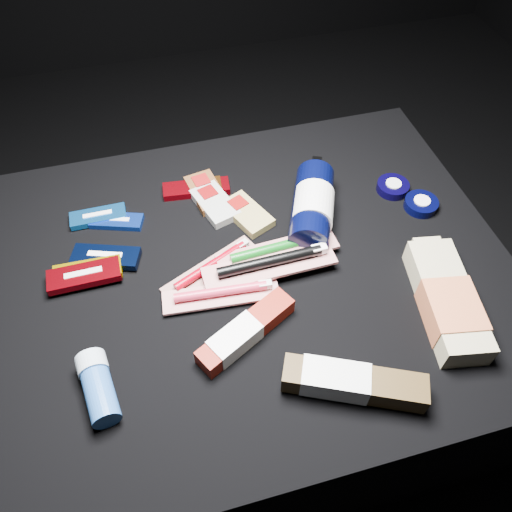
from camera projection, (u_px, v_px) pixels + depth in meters
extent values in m
plane|color=black|center=(251.00, 365.00, 1.24)|extent=(3.00, 3.00, 0.00)
cube|color=black|center=(251.00, 324.00, 1.09)|extent=(0.98, 0.78, 0.40)
cube|color=#1137A5|center=(117.00, 221.00, 1.00)|extent=(0.11, 0.07, 0.01)
cube|color=beige|center=(116.00, 221.00, 1.00)|extent=(0.05, 0.03, 0.01)
cube|color=#1258A1|center=(98.00, 216.00, 1.00)|extent=(0.11, 0.04, 0.01)
cube|color=silver|center=(98.00, 216.00, 1.00)|extent=(0.06, 0.01, 0.01)
cube|color=black|center=(106.00, 257.00, 0.93)|extent=(0.13, 0.09, 0.01)
cube|color=silver|center=(106.00, 257.00, 0.93)|extent=(0.06, 0.03, 0.02)
cube|color=#D6B000|center=(88.00, 272.00, 0.91)|extent=(0.12, 0.05, 0.01)
cube|color=beige|center=(88.00, 271.00, 0.91)|extent=(0.06, 0.01, 0.02)
cube|color=#6E040B|center=(84.00, 275.00, 0.90)|extent=(0.13, 0.05, 0.02)
cube|color=beige|center=(84.00, 275.00, 0.90)|extent=(0.07, 0.01, 0.02)
cube|color=#583317|center=(207.00, 192.00, 1.05)|extent=(0.08, 0.12, 0.02)
cube|color=maroon|center=(201.00, 183.00, 1.06)|extent=(0.04, 0.04, 0.02)
cube|color=#A3A39D|center=(215.00, 204.00, 1.02)|extent=(0.09, 0.13, 0.02)
cube|color=#650809|center=(208.00, 195.00, 1.04)|extent=(0.04, 0.04, 0.02)
cube|color=#99884C|center=(247.00, 214.00, 1.01)|extent=(0.10, 0.12, 0.02)
cube|color=#6D0B09|center=(238.00, 206.00, 1.02)|extent=(0.04, 0.04, 0.02)
cube|color=maroon|center=(196.00, 189.00, 1.05)|extent=(0.14, 0.06, 0.01)
cube|color=#935019|center=(207.00, 187.00, 1.06)|extent=(0.06, 0.05, 0.02)
cylinder|color=black|center=(312.00, 207.00, 0.98)|extent=(0.15, 0.21, 0.08)
cylinder|color=silver|center=(313.00, 208.00, 0.97)|extent=(0.11, 0.11, 0.08)
cylinder|color=black|center=(316.00, 170.00, 1.04)|extent=(0.03, 0.03, 0.03)
cube|color=black|center=(316.00, 165.00, 1.07)|extent=(0.03, 0.04, 0.02)
cylinder|color=black|center=(393.00, 187.00, 1.06)|extent=(0.07, 0.07, 0.02)
cylinder|color=silver|center=(393.00, 186.00, 1.05)|extent=(0.03, 0.03, 0.02)
cylinder|color=black|center=(421.00, 204.00, 1.02)|extent=(0.07, 0.07, 0.02)
cylinder|color=white|center=(421.00, 204.00, 1.02)|extent=(0.03, 0.03, 0.02)
cube|color=tan|center=(446.00, 300.00, 0.86)|extent=(0.12, 0.24, 0.05)
cube|color=#BB613A|center=(451.00, 311.00, 0.84)|extent=(0.10, 0.12, 0.05)
cube|color=tan|center=(426.00, 248.00, 0.93)|extent=(0.06, 0.03, 0.03)
cylinder|color=#234F94|center=(101.00, 396.00, 0.75)|extent=(0.06, 0.09, 0.04)
cylinder|color=#9FB0BF|center=(92.00, 365.00, 0.78)|extent=(0.05, 0.04, 0.05)
cube|color=#A39C98|center=(211.00, 269.00, 0.93)|extent=(0.20, 0.13, 0.01)
cylinder|color=maroon|center=(211.00, 265.00, 0.92)|extent=(0.15, 0.08, 0.02)
cube|color=#B8B8B4|center=(243.00, 245.00, 0.95)|extent=(0.03, 0.02, 0.01)
cube|color=silver|center=(221.00, 295.00, 0.88)|extent=(0.21, 0.07, 0.01)
cylinder|color=#B52740|center=(221.00, 291.00, 0.87)|extent=(0.16, 0.03, 0.02)
cube|color=silver|center=(265.00, 285.00, 0.88)|extent=(0.02, 0.02, 0.01)
cube|color=beige|center=(278.00, 252.00, 0.93)|extent=(0.23, 0.07, 0.01)
cylinder|color=#094C10|center=(278.00, 247.00, 0.92)|extent=(0.18, 0.03, 0.02)
cube|color=white|center=(322.00, 235.00, 0.94)|extent=(0.03, 0.02, 0.01)
cube|color=beige|center=(270.00, 266.00, 0.90)|extent=(0.25, 0.06, 0.01)
cylinder|color=black|center=(270.00, 261.00, 0.89)|extent=(0.19, 0.02, 0.02)
cube|color=white|center=(319.00, 249.00, 0.91)|extent=(0.03, 0.02, 0.01)
cube|color=maroon|center=(246.00, 331.00, 0.83)|extent=(0.19, 0.12, 0.03)
cube|color=silver|center=(235.00, 340.00, 0.82)|extent=(0.10, 0.08, 0.04)
cube|color=#37270F|center=(354.00, 383.00, 0.76)|extent=(0.22, 0.13, 0.04)
cube|color=silver|center=(335.00, 380.00, 0.76)|extent=(0.12, 0.09, 0.04)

